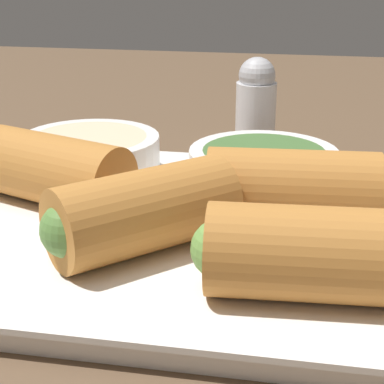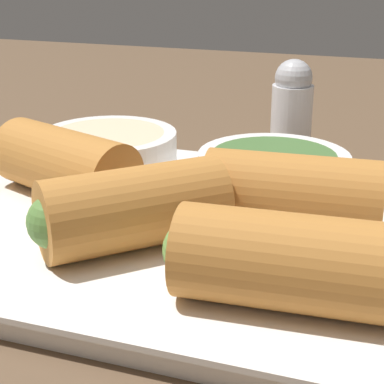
{
  "view_description": "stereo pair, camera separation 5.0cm",
  "coord_description": "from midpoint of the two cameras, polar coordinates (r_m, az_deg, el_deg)",
  "views": [
    {
      "loc": [
        9.06,
        -31.9,
        17.98
      ],
      "look_at": [
        3.08,
        0.71,
        5.17
      ],
      "focal_mm": 60.0,
      "sensor_mm": 36.0,
      "label": 1
    },
    {
      "loc": [
        13.9,
        -30.63,
        17.98
      ],
      "look_at": [
        3.08,
        0.71,
        5.17
      ],
      "focal_mm": 60.0,
      "sensor_mm": 36.0,
      "label": 2
    }
  ],
  "objects": [
    {
      "name": "table_surface",
      "position": [
        0.37,
        -1.0,
        -5.89
      ],
      "size": [
        180.0,
        140.0,
        2.0
      ],
      "color": "brown",
      "rests_on": "ground"
    },
    {
      "name": "salt_shaker",
      "position": [
        0.54,
        11.56,
        7.53
      ],
      "size": [
        3.38,
        3.38,
        7.46
      ],
      "color": "silver",
      "rests_on": "table_surface"
    },
    {
      "name": "roll_back_left",
      "position": [
        0.28,
        12.65,
        -6.12
      ],
      "size": [
        10.17,
        4.76,
        4.17
      ],
      "color": "#B77533",
      "rests_on": "serving_plate"
    },
    {
      "name": "dipping_bowl_near",
      "position": [
        0.39,
        10.89,
        1.43
      ],
      "size": [
        9.08,
        9.08,
        2.89
      ],
      "color": "white",
      "rests_on": "serving_plate"
    },
    {
      "name": "serving_plate",
      "position": [
        0.36,
        3.94,
        -3.65
      ],
      "size": [
        33.82,
        24.43,
        1.5
      ],
      "color": "white",
      "rests_on": "table_surface"
    },
    {
      "name": "roll_front_right",
      "position": [
        0.39,
        -8.1,
        2.56
      ],
      "size": [
        10.23,
        7.18,
        4.17
      ],
      "color": "#B77533",
      "rests_on": "serving_plate"
    },
    {
      "name": "roll_back_right",
      "position": [
        0.35,
        12.28,
        -0.1
      ],
      "size": [
        10.18,
        4.84,
        4.17
      ],
      "color": "#B77533",
      "rests_on": "serving_plate"
    },
    {
      "name": "roll_front_left",
      "position": [
        0.32,
        -1.51,
        -1.7
      ],
      "size": [
        9.58,
        9.5,
        4.17
      ],
      "color": "#B77533",
      "rests_on": "serving_plate"
    },
    {
      "name": "dipping_bowl_far",
      "position": [
        0.43,
        -4.11,
        3.53
      ],
      "size": [
        9.08,
        9.08,
        2.89
      ],
      "color": "white",
      "rests_on": "serving_plate"
    }
  ]
}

